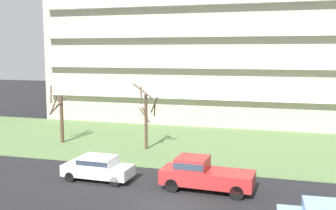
# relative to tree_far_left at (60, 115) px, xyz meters

# --- Properties ---
(ground) EXTENTS (160.00, 160.00, 0.00)m
(ground) POSITION_rel_tree_far_left_xyz_m (13.25, -11.17, -2.53)
(ground) COLOR #232326
(grass_lawn_strip) EXTENTS (80.00, 16.00, 0.08)m
(grass_lawn_strip) POSITION_rel_tree_far_left_xyz_m (13.25, 2.83, -2.49)
(grass_lawn_strip) COLOR #66844C
(grass_lawn_strip) RESTS_ON ground
(apartment_building) EXTENTS (43.22, 12.88, 19.52)m
(apartment_building) POSITION_rel_tree_far_left_xyz_m (13.25, 16.79, 7.23)
(apartment_building) COLOR #B2A899
(apartment_building) RESTS_ON ground
(tree_far_left) EXTENTS (1.54, 2.32, 5.14)m
(tree_far_left) POSITION_rel_tree_far_left_xyz_m (0.00, 0.00, 0.00)
(tree_far_left) COLOR #4C3828
(tree_far_left) RESTS_ON ground
(tree_left) EXTENTS (1.90, 2.01, 5.63)m
(tree_left) POSITION_rel_tree_far_left_xyz_m (8.21, -0.26, 0.27)
(tree_left) COLOR #4C3828
(tree_left) RESTS_ON ground
(sedan_white_near_left) EXTENTS (4.45, 1.92, 1.57)m
(sedan_white_near_left) POSITION_rel_tree_far_left_xyz_m (7.85, -8.67, -1.66)
(sedan_white_near_left) COLOR white
(sedan_white_near_left) RESTS_ON ground
(pickup_red_center_left) EXTENTS (5.49, 2.27, 1.95)m
(pickup_red_center_left) POSITION_rel_tree_far_left_xyz_m (14.62, -8.66, -1.52)
(pickup_red_center_left) COLOR #B22828
(pickup_red_center_left) RESTS_ON ground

